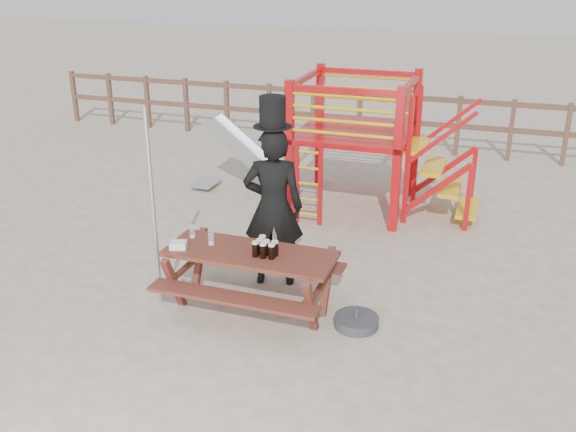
# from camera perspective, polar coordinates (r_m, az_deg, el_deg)

# --- Properties ---
(ground) EXTENTS (60.00, 60.00, 0.00)m
(ground) POSITION_cam_1_polar(r_m,az_deg,el_deg) (7.33, -2.55, -8.50)
(ground) COLOR beige
(ground) RESTS_ON ground
(back_fence) EXTENTS (15.09, 0.09, 1.20)m
(back_fence) POSITION_cam_1_polar(r_m,az_deg,el_deg) (13.40, 8.48, 8.96)
(back_fence) COLOR brown
(back_fence) RESTS_ON ground
(playground_fort) EXTENTS (4.71, 1.84, 2.10)m
(playground_fort) POSITION_cam_1_polar(r_m,az_deg,el_deg) (10.05, 5.52, 6.68)
(playground_fort) COLOR #BC0C10
(playground_fort) RESTS_ON ground
(picnic_table) EXTENTS (1.88, 1.30, 0.73)m
(picnic_table) POSITION_cam_1_polar(r_m,az_deg,el_deg) (7.15, -3.33, -5.12)
(picnic_table) COLOR maroon
(picnic_table) RESTS_ON ground
(man_with_hat) EXTENTS (0.81, 0.64, 2.30)m
(man_with_hat) POSITION_cam_1_polar(r_m,az_deg,el_deg) (7.54, -1.31, 1.14)
(man_with_hat) COLOR black
(man_with_hat) RESTS_ON ground
(metal_pole) EXTENTS (0.05, 0.05, 2.30)m
(metal_pole) POSITION_cam_1_polar(r_m,az_deg,el_deg) (7.16, -11.90, 0.51)
(metal_pole) COLOR #B2B2B7
(metal_pole) RESTS_ON ground
(parasol_base) EXTENTS (0.49, 0.49, 0.21)m
(parasol_base) POSITION_cam_1_polar(r_m,az_deg,el_deg) (7.07, 6.10, -9.30)
(parasol_base) COLOR #35353A
(parasol_base) RESTS_ON ground
(paper_bag) EXTENTS (0.21, 0.19, 0.08)m
(paper_bag) POSITION_cam_1_polar(r_m,az_deg,el_deg) (7.19, -9.71, -2.56)
(paper_bag) COLOR white
(paper_bag) RESTS_ON picnic_table
(stout_pints) EXTENTS (0.27, 0.26, 0.17)m
(stout_pints) POSITION_cam_1_polar(r_m,az_deg,el_deg) (6.91, -2.08, -2.85)
(stout_pints) COLOR black
(stout_pints) RESTS_ON picnic_table
(empty_glasses) EXTENTS (0.36, 0.18, 0.15)m
(empty_glasses) POSITION_cam_1_polar(r_m,az_deg,el_deg) (7.32, -7.68, -1.71)
(empty_glasses) COLOR silver
(empty_glasses) RESTS_ON picnic_table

